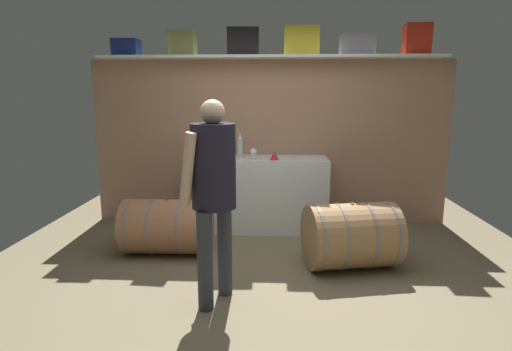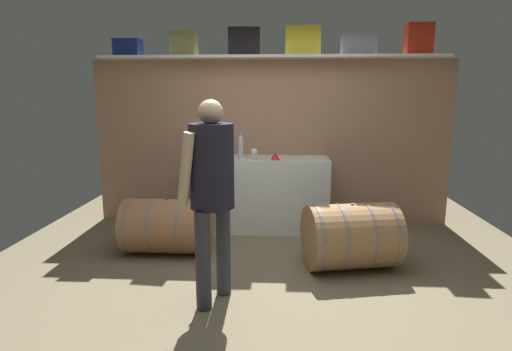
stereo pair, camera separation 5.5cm
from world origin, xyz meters
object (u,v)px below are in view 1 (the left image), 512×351
Objects in this scene: wine_bottle_clear at (240,147)px; work_cabinet at (262,194)px; toolcase_olive at (183,44)px; winemaker_pouring at (213,181)px; toolcase_grey at (357,45)px; toolcase_yellow at (302,41)px; toolcase_red at (417,39)px; red_funnel at (274,156)px; toolcase_black at (243,42)px; wine_glass at (253,152)px; toolcase_navy at (126,48)px; wine_barrel_far at (168,226)px; wine_barrel_near at (351,236)px.

work_cabinet is at bearing 15.82° from wine_bottle_clear.
winemaker_pouring is (0.65, -2.11, -1.27)m from toolcase_olive.
toolcase_olive is 0.77× the size of toolcase_grey.
toolcase_yellow is 1.36m from toolcase_red.
winemaker_pouring reaches higher than red_funnel.
toolcase_grey is (0.66, 0.00, -0.05)m from toolcase_yellow.
toolcase_black reaches higher than wine_glass.
wine_glass is (-0.56, -0.35, -1.30)m from toolcase_yellow.
winemaker_pouring is (-0.79, -2.11, -1.29)m from toolcase_yellow.
toolcase_grey is (2.81, 0.00, 0.02)m from toolcase_navy.
toolcase_black is at bearing -176.78° from toolcase_red.
toolcase_black is at bearing 178.96° from toolcase_grey.
toolcase_grey is at bearing 26.35° from wine_barrel_far.
toolcase_yellow reaches higher than toolcase_grey.
toolcase_navy is at bearing 169.12° from wine_bottle_clear.
toolcase_olive reaches higher than wine_bottle_clear.
toolcase_black is 0.92× the size of toolcase_yellow.
wine_barrel_far is (-2.80, -1.07, -2.01)m from toolcase_red.
toolcase_yellow reaches higher than wine_bottle_clear.
work_cabinet is 0.55m from red_funnel.
wine_barrel_far is (-0.71, -0.80, -0.75)m from wine_bottle_clear.
toolcase_navy is 2.32m from wine_barrel_far.
toolcase_olive is 0.74m from toolcase_black.
toolcase_red is (1.36, 0.00, 0.01)m from toolcase_yellow.
red_funnel is (0.39, -0.36, -1.33)m from toolcase_black.
wine_barrel_near is at bearing -31.80° from toolcase_olive.
wine_glass is 0.14× the size of wine_barrel_far.
toolcase_black reaches higher than red_funnel.
toolcase_olive is 1.44m from toolcase_yellow.
wine_bottle_clear is (-0.73, -0.27, -1.25)m from toolcase_yellow.
toolcase_navy is at bearing 175.99° from toolcase_black.
toolcase_black is 0.40× the size of wine_barrel_near.
wine_bottle_clear is at bearing 156.06° from wine_glass.
red_funnel is 0.07× the size of winemaker_pouring.
toolcase_yellow is 0.45× the size of wine_barrel_far.
wine_barrel_near is (1.17, -1.09, -0.73)m from wine_bottle_clear.
toolcase_grey is 1.79m from wine_glass.
work_cabinet is at bearing 14.92° from winemaker_pouring.
toolcase_grey reaches higher than wine_bottle_clear.
wine_bottle_clear is 2.33× the size of wine_glass.
toolcase_red is at bearing 44.13° from wine_barrel_near.
toolcase_olive is 2.81m from toolcase_red.
red_funnel is at bearing -160.94° from toolcase_grey.
toolcase_grey is 1.12× the size of toolcase_red.
red_funnel is 0.11× the size of wine_barrel_near.
toolcase_navy is 0.19× the size of winemaker_pouring.
winemaker_pouring is (-1.45, -2.11, -1.24)m from toolcase_grey.
toolcase_olive is 0.32× the size of wine_barrel_near.
toolcase_black is 0.23× the size of winemaker_pouring.
wine_bottle_clear is (-1.39, -0.27, -1.20)m from toolcase_grey.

